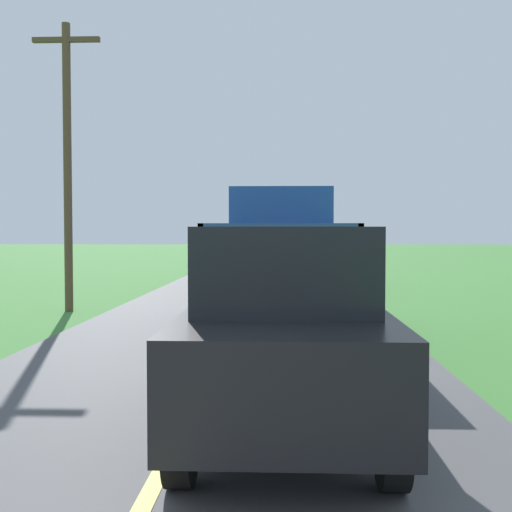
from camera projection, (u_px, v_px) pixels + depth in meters
name	position (u px, v px, depth m)	size (l,w,h in m)	color
banana_truck_near	(281.00, 257.00, 12.32)	(2.38, 5.82, 2.80)	#2D2D30
banana_truck_far	(275.00, 246.00, 22.28)	(2.38, 5.81, 2.80)	#2D2D30
utility_pole_roadside	(67.00, 159.00, 15.27)	(1.65, 0.20, 7.03)	brown
following_car	(285.00, 328.00, 5.76)	(1.74, 4.10, 1.92)	black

